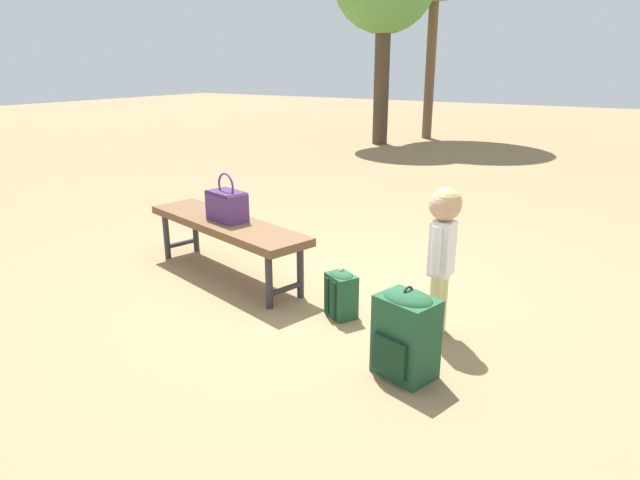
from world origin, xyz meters
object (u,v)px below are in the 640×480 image
park_bench (226,228)px  child_standing (443,239)px  handbag (227,204)px  backpack_large (406,331)px  backpack_small (341,293)px

park_bench → child_standing: (1.74, -0.06, 0.22)m
handbag → child_standing: size_ratio=0.40×
backpack_large → park_bench: bearing=161.0°
park_bench → backpack_large: (1.76, -0.61, -0.14)m
backpack_large → child_standing: bearing=92.2°
park_bench → child_standing: size_ratio=1.79×
park_bench → child_standing: child_standing is taller
child_standing → backpack_large: size_ratio=1.80×
backpack_large → backpack_small: 0.79m
handbag → child_standing: bearing=-2.4°
handbag → child_standing: child_standing is taller
child_standing → backpack_large: child_standing is taller
handbag → child_standing: (1.73, -0.07, 0.04)m
handbag → backpack_small: handbag is taller
park_bench → backpack_large: 1.87m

